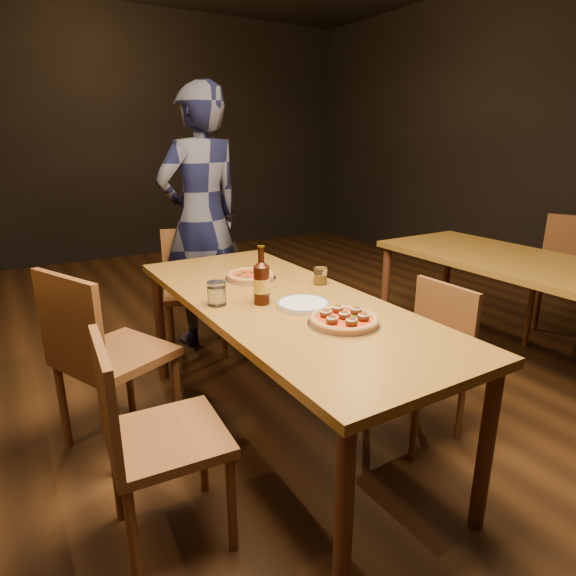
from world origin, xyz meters
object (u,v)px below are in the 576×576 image
chair_main_nw (167,436)px  beer_bottle (262,284)px  pizza_margherita (251,276)px  diner (202,219)px  pizza_meatball (344,319)px  amber_glass (320,276)px  table_right (532,273)px  table_main (283,313)px  water_glass (217,293)px  chair_main_e (417,361)px  chair_nbr_right (569,281)px  plate_stack (303,305)px  chair_end (195,291)px  chair_main_sw (116,354)px

chair_main_nw → beer_bottle: bearing=-55.4°
pizza_margherita → chair_main_nw: bearing=-134.7°
diner → pizza_meatball: bearing=75.6°
pizza_meatball → amber_glass: (0.25, 0.52, 0.02)m
table_right → diner: bearing=134.1°
pizza_meatball → diner: (0.10, 1.81, 0.16)m
table_main → water_glass: bearing=163.1°
table_main → amber_glass: 0.34m
table_right → beer_bottle: bearing=173.8°
table_right → beer_bottle: 1.83m
table_main → diner: size_ratio=1.08×
chair_main_nw → chair_main_e: bearing=-85.4°
table_right → diner: diner is taller
water_glass → chair_main_nw: bearing=-132.5°
chair_nbr_right → plate_stack: bearing=-111.6°
table_right → chair_end: 2.23m
plate_stack → beer_bottle: size_ratio=0.89×
chair_main_sw → chair_main_e: bearing=-142.6°
chair_main_sw → table_right: bearing=-127.2°
table_main → water_glass: water_glass is taller
pizza_margherita → water_glass: size_ratio=2.55×
water_glass → plate_stack: bearing=-36.0°
table_right → chair_main_e: bearing=-172.9°
table_main → pizza_meatball: bearing=-82.4°
chair_nbr_right → beer_bottle: bearing=-114.9°
table_right → beer_bottle: (-1.82, 0.20, 0.17)m
table_right → plate_stack: bearing=178.1°
chair_nbr_right → pizza_meatball: 2.37m
chair_nbr_right → amber_glass: bearing=-118.5°
table_main → beer_bottle: size_ratio=7.43×
amber_glass → diner: bearing=96.5°
plate_stack → water_glass: water_glass is taller
chair_main_sw → water_glass: 0.60m
table_right → pizza_margherita: 1.78m
pizza_meatball → diner: diner is taller
amber_glass → diner: diner is taller
chair_main_e → plate_stack: bearing=-110.2°
chair_end → plate_stack: chair_end is taller
water_glass → diner: (0.45, 1.31, 0.12)m
chair_main_sw → beer_bottle: 0.80m
chair_main_sw → amber_glass: 1.10m
chair_end → amber_glass: (0.30, -1.11, 0.34)m
chair_nbr_right → water_glass: (-2.68, 0.17, 0.31)m
chair_main_nw → amber_glass: bearing=-61.1°
chair_main_nw → chair_main_e: chair_main_nw is taller
chair_main_nw → amber_glass: size_ratio=9.98×
beer_bottle → table_right: bearing=-6.2°
pizza_margherita → plate_stack: pizza_margherita is taller
chair_main_sw → pizza_margherita: chair_main_sw is taller
table_main → chair_nbr_right: (2.38, -0.08, -0.19)m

